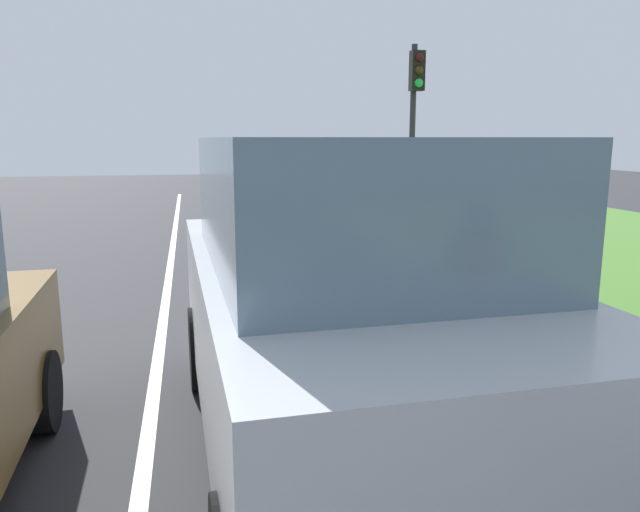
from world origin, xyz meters
The scene contains 6 objects.
ground_plane centered at (0.00, 14.00, 0.00)m, with size 60.00×60.00×0.00m, color #2D2D30.
lane_line_center centered at (-0.70, 14.00, 0.00)m, with size 0.12×32.00×0.01m, color silver.
lane_line_right_edge centered at (3.60, 14.00, 0.00)m, with size 0.12×32.00×0.01m, color silver.
curb_right centered at (4.10, 14.00, 0.06)m, with size 0.24×48.00×0.12m, color #9E9B93.
car_suv_ahead centered at (0.67, 8.26, 1.17)m, with size 2.08×4.55×2.28m.
traffic_light_near_right centered at (4.97, 18.24, 3.04)m, with size 0.32×0.50×4.43m.
Camera 1 is at (-0.31, 4.41, 2.28)m, focal length 33.94 mm.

